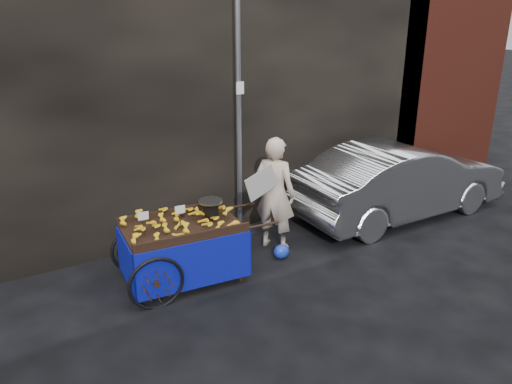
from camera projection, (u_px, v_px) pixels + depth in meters
ground at (266, 274)px, 6.99m from camera, size 80.00×80.00×0.00m
building_wall at (206, 71)px, 8.42m from camera, size 13.50×2.00×5.00m
street_pole at (239, 114)px, 7.49m from camera, size 0.12×0.10×4.00m
banana_cart at (179, 232)px, 6.60m from camera, size 2.18×1.16×1.15m
vendor at (275, 194)px, 7.50m from camera, size 1.02×0.77×1.76m
plastic_bag at (281, 251)px, 7.39m from camera, size 0.24×0.20×0.22m
parked_car at (401, 180)px, 8.78m from camera, size 4.01×1.41×1.32m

